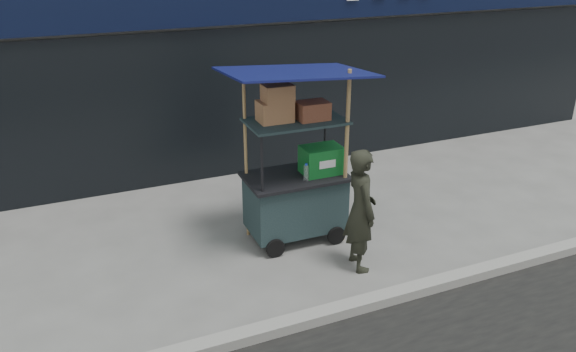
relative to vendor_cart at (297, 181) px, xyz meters
name	(u,v)px	position (x,y,z in m)	size (l,w,h in m)	color
ground	(337,303)	(-0.19, -1.51, -0.81)	(80.00, 80.00, 0.00)	#64635F
curb	(346,309)	(-0.19, -1.71, -0.75)	(80.00, 0.18, 0.12)	gray
vendor_cart	(297,181)	(0.00, 0.00, 0.00)	(1.72, 1.23, 2.31)	#19282A
vendor_man	(361,210)	(0.40, -0.93, -0.06)	(0.55, 0.36, 1.50)	black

